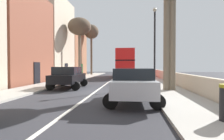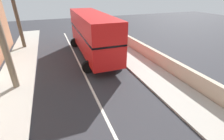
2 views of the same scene
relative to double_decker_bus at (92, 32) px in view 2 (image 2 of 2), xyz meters
The scene contains 1 object.
double_decker_bus is the anchor object (origin of this frame).
Camera 2 is at (-1.95, 1.41, 5.89)m, focal length 25.63 mm.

